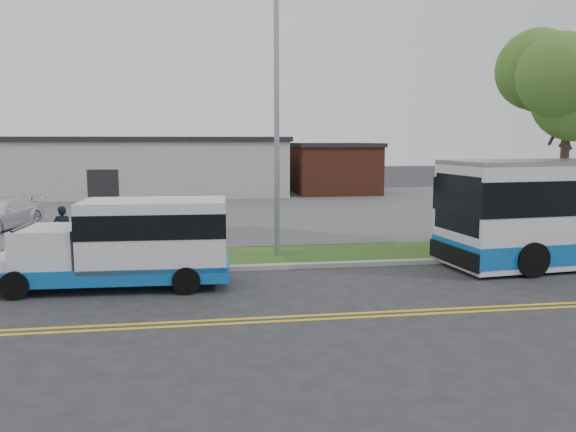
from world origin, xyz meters
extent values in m
plane|color=#28282B|center=(0.00, 0.00, 0.00)|extent=(140.00, 140.00, 0.00)
cube|color=gold|center=(0.00, -3.85, 0.01)|extent=(70.00, 0.12, 0.01)
cube|color=gold|center=(0.00, -4.15, 0.01)|extent=(70.00, 0.12, 0.01)
cube|color=#9E9B93|center=(0.00, 1.10, 0.07)|extent=(80.00, 0.30, 0.15)
cube|color=#2D4E1A|center=(0.00, 2.90, 0.05)|extent=(80.00, 3.30, 0.10)
cube|color=#4C4C4F|center=(0.00, 17.00, 0.05)|extent=(80.00, 25.00, 0.10)
cube|color=#9E9E99|center=(-6.00, 27.00, 2.00)|extent=(25.00, 10.00, 4.00)
cube|color=black|center=(-6.00, 27.00, 4.17)|extent=(25.40, 10.40, 0.35)
cube|color=black|center=(-6.00, 22.05, 1.10)|extent=(2.00, 0.15, 2.20)
cube|color=brown|center=(10.50, 26.00, 1.80)|extent=(6.00, 7.00, 3.60)
cube|color=black|center=(10.50, 26.00, 3.75)|extent=(6.30, 7.30, 0.30)
cylinder|color=#3D2921|center=(14.00, 3.00, 2.48)|extent=(0.32, 0.32, 4.76)
ellipsoid|color=#406924|center=(14.00, 3.00, 6.22)|extent=(5.20, 5.20, 4.42)
cylinder|color=gray|center=(3.00, 2.80, 4.85)|extent=(0.18, 0.18, 9.50)
cube|color=#0F58A5|center=(-1.88, -0.47, 0.49)|extent=(6.16, 2.29, 0.45)
cube|color=silver|center=(-0.90, -0.50, 1.52)|extent=(4.01, 2.21, 1.88)
cube|color=black|center=(-0.90, -0.50, 1.83)|extent=(4.03, 2.24, 0.67)
cube|color=silver|center=(-3.76, -0.39, 1.21)|extent=(1.68, 1.98, 1.07)
cube|color=black|center=(-4.43, -0.37, 1.39)|extent=(0.15, 1.70, 0.81)
cube|color=silver|center=(-4.74, -0.36, 0.76)|extent=(0.96, 1.87, 0.49)
sphere|color=#FFD88C|center=(-5.16, 0.33, 0.72)|extent=(0.19, 0.19, 0.18)
cylinder|color=black|center=(-4.42, -1.34, 0.38)|extent=(0.76, 0.28, 0.75)
cylinder|color=black|center=(-4.35, 0.60, 0.38)|extent=(0.76, 0.28, 0.75)
cylinder|color=black|center=(-0.04, -1.50, 0.38)|extent=(0.76, 0.28, 0.75)
cylinder|color=black|center=(0.03, 0.43, 0.38)|extent=(0.76, 0.28, 0.75)
cube|color=black|center=(8.34, -0.01, 2.14)|extent=(0.37, 2.59, 1.80)
cube|color=black|center=(8.26, -0.01, 0.51)|extent=(0.41, 2.82, 0.56)
cylinder|color=black|center=(10.21, -1.16, 0.54)|extent=(1.11, 0.47, 1.08)
cylinder|color=black|center=(9.95, 1.49, 0.54)|extent=(1.11, 0.47, 1.08)
imported|color=black|center=(-4.44, 4.00, 0.97)|extent=(0.65, 0.44, 1.74)
imported|color=silver|center=(-8.64, 10.45, 0.79)|extent=(3.26, 5.14, 1.39)
sphere|color=white|center=(-4.74, 3.75, 0.26)|extent=(0.32, 0.32, 0.32)
sphere|color=white|center=(-4.14, 4.25, 0.26)|extent=(0.32, 0.32, 0.32)
camera|label=1|loc=(0.41, -16.42, 4.11)|focal=35.00mm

